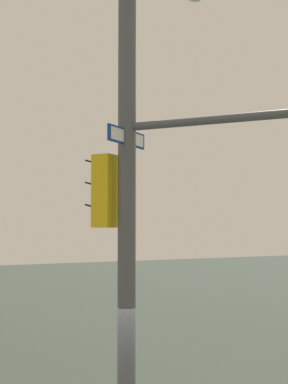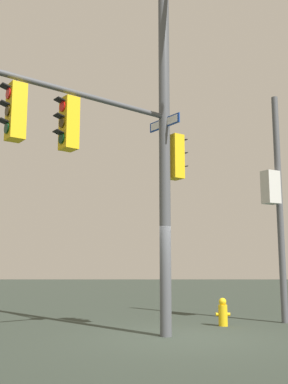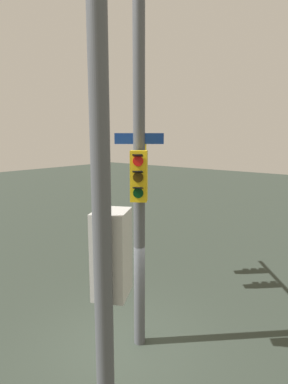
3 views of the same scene
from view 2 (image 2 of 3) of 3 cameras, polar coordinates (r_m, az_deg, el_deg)
ground_plane at (r=10.56m, az=4.86°, el=-17.86°), size 80.00×80.00×0.00m
main_signal_pole_assembly at (r=10.48m, az=-0.19°, el=8.32°), size 5.97×3.55×8.99m
secondary_pole_assembly at (r=13.64m, az=16.24°, el=-0.79°), size 0.66×0.53×6.60m
fire_hydrant at (r=12.59m, az=9.85°, el=-14.76°), size 0.38×0.24×0.73m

